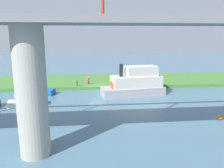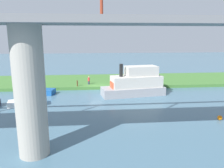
# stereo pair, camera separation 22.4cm
# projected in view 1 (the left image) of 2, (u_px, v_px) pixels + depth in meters

# --- Properties ---
(ground_plane) EXTENTS (160.00, 160.00, 0.00)m
(ground_plane) POSITION_uv_depth(u_px,v_px,m) (97.00, 90.00, 36.57)
(ground_plane) COLOR #476B7F
(grassy_bank) EXTENTS (80.00, 12.00, 0.50)m
(grassy_bank) POSITION_uv_depth(u_px,v_px,m) (96.00, 81.00, 42.35)
(grassy_bank) COLOR #427533
(grassy_bank) RESTS_ON ground
(bridge_pylon) EXTENTS (2.19, 2.19, 9.48)m
(bridge_pylon) POSITION_uv_depth(u_px,v_px,m) (31.00, 93.00, 15.63)
(bridge_pylon) COLOR #9E998E
(bridge_pylon) RESTS_ON ground
(bridge_span) EXTENTS (73.47, 4.30, 3.25)m
(bridge_span) POSITION_uv_depth(u_px,v_px,m) (25.00, 16.00, 14.53)
(bridge_span) COLOR slate
(bridge_span) RESTS_ON bridge_pylon
(person_on_bank) EXTENTS (0.51, 0.51, 1.39)m
(person_on_bank) POSITION_uv_depth(u_px,v_px,m) (88.00, 80.00, 38.21)
(person_on_bank) COLOR #2D334C
(person_on_bank) RESTS_ON grassy_bank
(mooring_post) EXTENTS (0.20, 0.20, 0.98)m
(mooring_post) POSITION_uv_depth(u_px,v_px,m) (77.00, 83.00, 36.68)
(mooring_post) COLOR brown
(mooring_post) RESTS_ON grassy_bank
(pontoon_yellow) EXTENTS (9.67, 4.47, 4.76)m
(pontoon_yellow) POSITION_uv_depth(u_px,v_px,m) (135.00, 83.00, 33.00)
(pontoon_yellow) COLOR #99999E
(pontoon_yellow) RESTS_ON ground
(riverboat_paddlewheel) EXTENTS (4.77, 2.50, 1.51)m
(riverboat_paddlewheel) POSITION_uv_depth(u_px,v_px,m) (26.00, 101.00, 28.11)
(riverboat_paddlewheel) COLOR white
(riverboat_paddlewheel) RESTS_ON ground
(skiff_small) EXTENTS (5.43, 2.96, 1.71)m
(skiff_small) POSITION_uv_depth(u_px,v_px,m) (36.00, 90.00, 33.69)
(skiff_small) COLOR #195199
(skiff_small) RESTS_ON ground
(marker_buoy) EXTENTS (0.50, 0.50, 0.50)m
(marker_buoy) POSITION_uv_depth(u_px,v_px,m) (220.00, 117.00, 23.40)
(marker_buoy) COLOR orange
(marker_buoy) RESTS_ON ground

